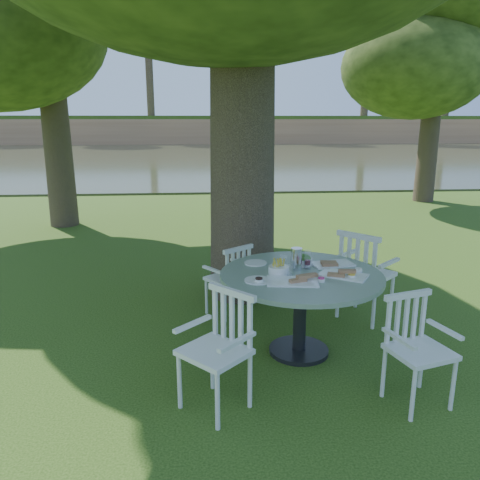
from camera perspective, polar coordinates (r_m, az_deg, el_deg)
The scene contains 9 objects.
ground at distance 5.26m, azimuth 0.18°, elevation -9.56°, with size 140.00×140.00×0.00m, color #1E3B0C.
table at distance 4.33m, azimuth 7.42°, elevation -5.80°, with size 1.48×1.48×0.79m.
chair_ne at distance 5.18m, azimuth 14.65°, elevation -3.49°, with size 0.68×0.69×0.99m.
chair_nw at distance 5.17m, azimuth -0.93°, elevation -4.29°, with size 0.56×0.56×0.81m.
chair_sw at distance 3.60m, azimuth -2.15°, elevation -12.07°, with size 0.62×0.62×0.90m.
chair_se at distance 3.91m, azimuth 20.38°, elevation -11.33°, with size 0.52×0.50×0.85m.
tableware at distance 4.32m, azimuth 7.33°, elevation -3.37°, with size 1.13×0.84×0.21m.
river at distance 27.87m, azimuth -3.91°, elevation 10.00°, with size 100.00×28.00×0.12m, color #333620.
far_bank at distance 46.19m, azimuth -4.09°, elevation 20.74°, with size 100.00×18.00×15.20m.
Camera 1 is at (-0.41, -4.78, 2.14)m, focal length 35.00 mm.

